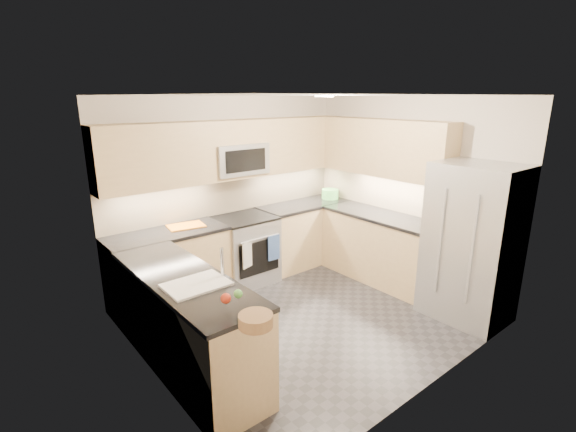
% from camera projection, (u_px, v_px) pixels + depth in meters
% --- Properties ---
extents(floor, '(3.60, 3.20, 0.00)m').
position_uv_depth(floor, '(307.00, 316.00, 4.90)').
color(floor, '#232328').
rests_on(floor, ground).
extents(ceiling, '(3.60, 3.20, 0.02)m').
position_uv_depth(ceiling, '(310.00, 95.00, 4.21)').
color(ceiling, beige).
rests_on(ceiling, wall_back).
extents(wall_back, '(3.60, 0.02, 2.50)m').
position_uv_depth(wall_back, '(231.00, 190.00, 5.74)').
color(wall_back, beige).
rests_on(wall_back, floor).
extents(wall_front, '(3.60, 0.02, 2.50)m').
position_uv_depth(wall_front, '(441.00, 256.00, 3.36)').
color(wall_front, beige).
rests_on(wall_front, floor).
extents(wall_left, '(0.02, 3.20, 2.50)m').
position_uv_depth(wall_left, '(147.00, 251.00, 3.46)').
color(wall_left, beige).
rests_on(wall_left, floor).
extents(wall_right, '(0.02, 3.20, 2.50)m').
position_uv_depth(wall_right, '(407.00, 191.00, 5.65)').
color(wall_right, beige).
rests_on(wall_right, floor).
extents(base_cab_back_left, '(1.42, 0.60, 0.90)m').
position_uv_depth(base_cab_back_left, '(170.00, 270.00, 5.07)').
color(base_cab_back_left, tan).
rests_on(base_cab_back_left, floor).
extents(base_cab_back_right, '(1.42, 0.60, 0.90)m').
position_uv_depth(base_cab_back_right, '(304.00, 234.00, 6.40)').
color(base_cab_back_right, tan).
rests_on(base_cab_back_right, floor).
extents(base_cab_right, '(0.60, 1.70, 0.90)m').
position_uv_depth(base_cab_right, '(380.00, 249.00, 5.80)').
color(base_cab_right, tan).
rests_on(base_cab_right, floor).
extents(base_cab_peninsula, '(0.60, 2.00, 0.90)m').
position_uv_depth(base_cab_peninsula, '(187.00, 325.00, 3.86)').
color(base_cab_peninsula, tan).
rests_on(base_cab_peninsula, floor).
extents(countertop_back_left, '(1.42, 0.63, 0.04)m').
position_uv_depth(countertop_back_left, '(166.00, 234.00, 4.95)').
color(countertop_back_left, black).
rests_on(countertop_back_left, base_cab_back_left).
extents(countertop_back_right, '(1.42, 0.63, 0.04)m').
position_uv_depth(countertop_back_right, '(304.00, 205.00, 6.27)').
color(countertop_back_right, black).
rests_on(countertop_back_right, base_cab_back_right).
extents(countertop_right, '(0.63, 1.70, 0.04)m').
position_uv_depth(countertop_right, '(382.00, 216.00, 5.67)').
color(countertop_right, black).
rests_on(countertop_right, base_cab_right).
extents(countertop_peninsula, '(0.63, 2.00, 0.04)m').
position_uv_depth(countertop_peninsula, '(183.00, 278.00, 3.73)').
color(countertop_peninsula, black).
rests_on(countertop_peninsula, base_cab_peninsula).
extents(upper_cab_back, '(3.60, 0.35, 0.75)m').
position_uv_depth(upper_cab_back, '(236.00, 149.00, 5.45)').
color(upper_cab_back, tan).
rests_on(upper_cab_back, wall_back).
extents(upper_cab_right, '(0.35, 1.95, 0.75)m').
position_uv_depth(upper_cab_right, '(385.00, 148.00, 5.59)').
color(upper_cab_right, tan).
rests_on(upper_cab_right, wall_right).
extents(backsplash_back, '(3.60, 0.01, 0.51)m').
position_uv_depth(backsplash_back, '(231.00, 194.00, 5.75)').
color(backsplash_back, '#BFAB8A').
rests_on(backsplash_back, wall_back).
extents(backsplash_right, '(0.01, 2.30, 0.51)m').
position_uv_depth(backsplash_right, '(380.00, 190.00, 6.00)').
color(backsplash_right, '#BFAB8A').
rests_on(backsplash_right, wall_right).
extents(gas_range, '(0.76, 0.65, 0.91)m').
position_uv_depth(gas_range, '(245.00, 250.00, 5.72)').
color(gas_range, '#A2A4AA').
rests_on(gas_range, floor).
extents(range_cooktop, '(0.76, 0.65, 0.03)m').
position_uv_depth(range_cooktop, '(244.00, 218.00, 5.59)').
color(range_cooktop, black).
rests_on(range_cooktop, gas_range).
extents(oven_door_glass, '(0.62, 0.02, 0.45)m').
position_uv_depth(oven_door_glass, '(259.00, 257.00, 5.48)').
color(oven_door_glass, black).
rests_on(oven_door_glass, gas_range).
extents(oven_handle, '(0.60, 0.02, 0.02)m').
position_uv_depth(oven_handle, '(260.00, 238.00, 5.39)').
color(oven_handle, '#B2B5BA').
rests_on(oven_handle, gas_range).
extents(microwave, '(0.76, 0.40, 0.40)m').
position_uv_depth(microwave, '(237.00, 159.00, 5.47)').
color(microwave, gray).
rests_on(microwave, upper_cab_back).
extents(microwave_door, '(0.60, 0.01, 0.28)m').
position_uv_depth(microwave_door, '(246.00, 161.00, 5.32)').
color(microwave_door, black).
rests_on(microwave_door, microwave).
extents(refrigerator, '(0.70, 0.90, 1.80)m').
position_uv_depth(refrigerator, '(472.00, 243.00, 4.68)').
color(refrigerator, '#A9ACB1').
rests_on(refrigerator, floor).
extents(fridge_handle_left, '(0.02, 0.02, 1.20)m').
position_uv_depth(fridge_handle_left, '(472.00, 251.00, 4.31)').
color(fridge_handle_left, '#B2B5BA').
rests_on(fridge_handle_left, refrigerator).
extents(fridge_handle_right, '(0.02, 0.02, 1.20)m').
position_uv_depth(fridge_handle_right, '(440.00, 242.00, 4.57)').
color(fridge_handle_right, '#B2B5BA').
rests_on(fridge_handle_right, refrigerator).
extents(sink_basin, '(0.52, 0.38, 0.16)m').
position_uv_depth(sink_basin, '(197.00, 292.00, 3.55)').
color(sink_basin, white).
rests_on(sink_basin, base_cab_peninsula).
extents(faucet, '(0.03, 0.03, 0.28)m').
position_uv_depth(faucet, '(222.00, 263.00, 3.66)').
color(faucet, silver).
rests_on(faucet, countertop_peninsula).
extents(utensil_bowl, '(0.31, 0.31, 0.15)m').
position_uv_depth(utensil_bowl, '(330.00, 194.00, 6.54)').
color(utensil_bowl, '#5AC554').
rests_on(utensil_bowl, countertop_back_right).
extents(cutting_board, '(0.48, 0.37, 0.01)m').
position_uv_depth(cutting_board, '(186.00, 226.00, 5.15)').
color(cutting_board, '#CC6F13').
rests_on(cutting_board, countertop_back_left).
extents(fruit_basket, '(0.29, 0.29, 0.09)m').
position_uv_depth(fruit_basket, '(256.00, 321.00, 2.90)').
color(fruit_basket, olive).
rests_on(fruit_basket, countertop_peninsula).
extents(fruit_apple, '(0.08, 0.08, 0.08)m').
position_uv_depth(fruit_apple, '(226.00, 298.00, 3.07)').
color(fruit_apple, '#B02A14').
rests_on(fruit_apple, fruit_basket).
extents(fruit_pear, '(0.07, 0.07, 0.07)m').
position_uv_depth(fruit_pear, '(238.00, 294.00, 3.14)').
color(fruit_pear, '#57B44D').
rests_on(fruit_pear, fruit_basket).
extents(dish_towel_check, '(0.17, 0.07, 0.34)m').
position_uv_depth(dish_towel_check, '(247.00, 255.00, 5.29)').
color(dish_towel_check, silver).
rests_on(dish_towel_check, oven_handle).
extents(dish_towel_blue, '(0.18, 0.02, 0.34)m').
position_uv_depth(dish_towel_blue, '(274.00, 248.00, 5.55)').
color(dish_towel_blue, '#314C87').
rests_on(dish_towel_blue, oven_handle).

